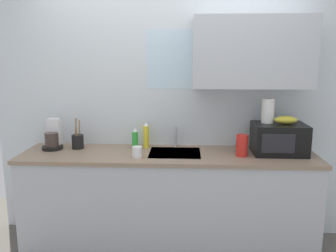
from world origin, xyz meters
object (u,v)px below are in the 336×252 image
at_px(paper_towel_roll, 268,111).
at_px(banana_bunch, 286,120).
at_px(coffee_maker, 53,138).
at_px(dish_soap_bottle_yellow, 146,136).
at_px(microwave, 279,139).
at_px(utensil_crock, 78,141).
at_px(cereal_canister, 242,145).
at_px(dish_soap_bottle_green, 135,139).
at_px(mug_white, 137,152).

bearing_deg(paper_towel_roll, banana_bunch, -18.43).
bearing_deg(coffee_maker, banana_bunch, -1.57).
bearing_deg(dish_soap_bottle_yellow, microwave, -6.68).
height_order(paper_towel_roll, utensil_crock, paper_towel_roll).
distance_m(coffee_maker, cereal_canister, 1.74).
xyz_separation_m(dish_soap_bottle_green, utensil_crock, (-0.54, -0.02, -0.02)).
relative_size(dish_soap_bottle_yellow, mug_white, 2.59).
bearing_deg(utensil_crock, dish_soap_bottle_green, 2.25).
xyz_separation_m(mug_white, utensil_crock, (-0.60, 0.26, 0.02)).
relative_size(paper_towel_roll, dish_soap_bottle_green, 1.10).
relative_size(cereal_canister, mug_white, 1.98).
bearing_deg(mug_white, banana_bunch, 8.33).
bearing_deg(paper_towel_roll, mug_white, -168.19).
bearing_deg(coffee_maker, paper_towel_roll, -0.24).
distance_m(microwave, coffee_maker, 2.08).
xyz_separation_m(dish_soap_bottle_green, cereal_canister, (0.97, -0.19, 0.00)).
bearing_deg(cereal_canister, paper_towel_roll, 32.01).
xyz_separation_m(paper_towel_roll, cereal_canister, (-0.24, -0.15, -0.29)).
bearing_deg(mug_white, coffee_maker, 163.34).
relative_size(coffee_maker, dish_soap_bottle_green, 1.41).
distance_m(mug_white, utensil_crock, 0.65).
bearing_deg(dish_soap_bottle_green, cereal_canister, -11.20).
distance_m(banana_bunch, dish_soap_bottle_green, 1.37).
height_order(banana_bunch, coffee_maker, banana_bunch).
bearing_deg(dish_soap_bottle_yellow, mug_white, -96.91).
height_order(paper_towel_roll, mug_white, paper_towel_roll).
bearing_deg(microwave, dish_soap_bottle_green, 175.94).
bearing_deg(mug_white, paper_towel_roll, 11.81).
bearing_deg(utensil_crock, dish_soap_bottle_yellow, 6.25).
distance_m(microwave, cereal_canister, 0.36).
distance_m(microwave, dish_soap_bottle_yellow, 1.22).
distance_m(cereal_canister, mug_white, 0.91).
xyz_separation_m(cereal_canister, utensil_crock, (-1.51, 0.17, -0.02)).
height_order(microwave, cereal_canister, microwave).
relative_size(banana_bunch, paper_towel_roll, 0.91).
bearing_deg(cereal_canister, microwave, 16.17).
distance_m(dish_soap_bottle_yellow, utensil_crock, 0.65).
distance_m(banana_bunch, utensil_crock, 1.91).
bearing_deg(paper_towel_roll, dish_soap_bottle_yellow, 175.36).
height_order(microwave, banana_bunch, banana_bunch).
bearing_deg(dish_soap_bottle_green, banana_bunch, -3.84).
bearing_deg(mug_white, microwave, 8.59).
xyz_separation_m(microwave, utensil_crock, (-1.85, 0.07, -0.06)).
bearing_deg(mug_white, dish_soap_bottle_yellow, 83.09).
height_order(coffee_maker, mug_white, coffee_maker).
distance_m(banana_bunch, dish_soap_bottle_yellow, 1.28).
xyz_separation_m(paper_towel_roll, coffee_maker, (-1.98, 0.01, -0.28)).
height_order(coffee_maker, cereal_canister, coffee_maker).
bearing_deg(dish_soap_bottle_yellow, coffee_maker, -174.65).
height_order(dish_soap_bottle_green, mug_white, dish_soap_bottle_green).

